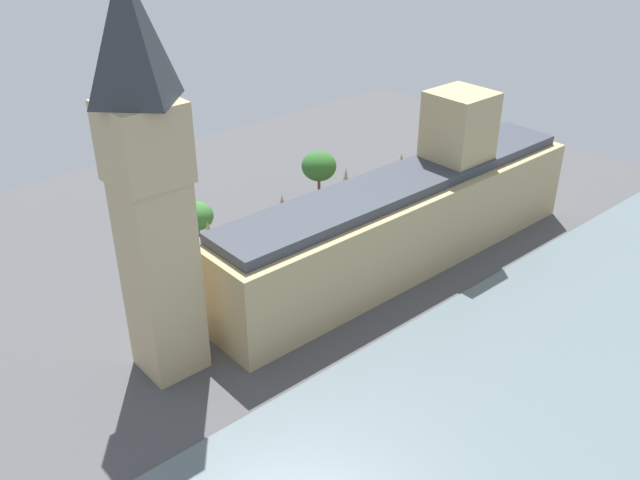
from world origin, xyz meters
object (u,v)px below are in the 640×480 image
Objects in this scene: car_blue_kerbside at (334,222)px; plane_tree_near_tower at (319,166)px; parliament_building at (408,215)px; clock_tower at (149,181)px; double_decker_bus_by_river_gate at (298,232)px; car_white_opposite_hall at (207,275)px; plane_tree_far_end at (197,216)px; pedestrian_under_trees at (451,201)px; car_silver_leading at (440,184)px; street_lamp_slot_10 at (174,236)px; plane_tree_corner at (169,224)px; pedestrian_midblock at (246,289)px; double_decker_bus_trailing at (378,194)px.

car_blue_kerbside is 12.04m from plane_tree_near_tower.
clock_tower reaches higher than parliament_building.
car_white_opposite_hall is (0.76, 18.16, -1.75)m from double_decker_bus_by_river_gate.
plane_tree_near_tower is (23.92, -46.47, -18.40)m from clock_tower.
plane_tree_near_tower reaches higher than plane_tree_far_end.
parliament_building is at bearing -95.54° from pedestrian_under_trees.
clock_tower is 70.93m from pedestrian_under_trees.
car_blue_kerbside is (1.51, 27.69, -0.00)m from car_silver_leading.
street_lamp_slot_10 is (0.22, 31.64, -3.78)m from plane_tree_near_tower.
double_decker_bus_by_river_gate is (13.89, -33.01, -23.68)m from clock_tower.
plane_tree_corner is at bearing 87.23° from plane_tree_far_end.
clock_tower is 4.83× the size of double_decker_bus_by_river_gate.
parliament_building reaches higher than plane_tree_near_tower.
parliament_building is 47.12m from clock_tower.
car_blue_kerbside reaches higher than pedestrian_midblock.
double_decker_bus_by_river_gate is (-1.59, 21.16, 0.00)m from double_decker_bus_trailing.
pedestrian_under_trees is at bearing -107.58° from plane_tree_corner.
parliament_building is at bearing -135.16° from plane_tree_far_end.
parliament_building is 47.00× the size of pedestrian_under_trees.
car_blue_kerbside is 27.56m from car_white_opposite_hall.
plane_tree_near_tower is (8.89, -4.06, 7.03)m from car_blue_kerbside.
plane_tree_corner is at bearing 124.88° from street_lamp_slot_10.
car_blue_kerbside is at bearing -70.48° from clock_tower.
plane_tree_corner reaches higher than plane_tree_far_end.
parliament_building is 31.44m from car_silver_leading.
pedestrian_midblock is 16.90m from plane_tree_far_end.
plane_tree_near_tower reaches higher than double_decker_bus_by_river_gate.
plane_tree_near_tower is (16.46, -29.18, 7.17)m from pedestrian_midblock.
double_decker_bus_trailing is 2.33× the size of car_blue_kerbside.
double_decker_bus_trailing is 11.90m from car_blue_kerbside.
parliament_building is at bearing -92.04° from clock_tower.
car_silver_leading is 3.06× the size of pedestrian_under_trees.
car_white_opposite_hall is (-0.83, 39.32, -1.75)m from double_decker_bus_trailing.
double_decker_bus_by_river_gate is at bearing -116.40° from plane_tree_corner.
pedestrian_under_trees is at bearing 67.18° from car_blue_kerbside.
plane_tree_far_end is (8.15, 23.49, 5.84)m from car_blue_kerbside.
pedestrian_midblock is at bearing 71.04° from parliament_building.
double_decker_bus_by_river_gate reaches higher than car_blue_kerbside.
plane_tree_near_tower reaches higher than double_decker_bus_trailing.
double_decker_bus_trailing is at bearing -101.14° from plane_tree_corner.
plane_tree_near_tower reaches higher than car_white_opposite_hall.
pedestrian_midblock is at bearing -76.98° from car_blue_kerbside.
double_decker_bus_trailing is 1.15× the size of plane_tree_far_end.
double_decker_bus_by_river_gate is 33.54m from pedestrian_under_trees.
car_white_opposite_hall is at bearing -125.04° from pedestrian_under_trees.
plane_tree_corner is 3.12m from street_lamp_slot_10.
car_silver_leading reaches higher than pedestrian_under_trees.
parliament_building is at bearing 173.34° from plane_tree_near_tower.
plane_tree_far_end is 0.85× the size of plane_tree_near_tower.
double_decker_bus_by_river_gate reaches higher than pedestrian_midblock.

